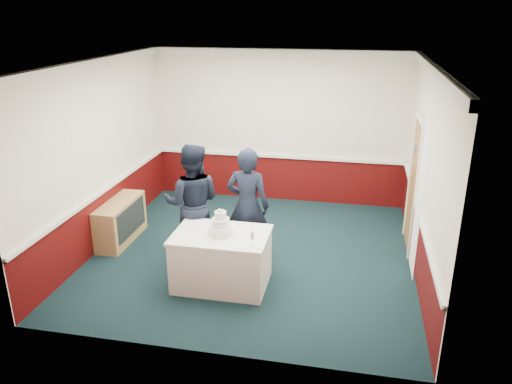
% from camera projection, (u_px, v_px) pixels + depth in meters
% --- Properties ---
extents(ground, '(5.00, 5.00, 0.00)m').
position_uv_depth(ground, '(253.00, 253.00, 8.02)').
color(ground, black).
rests_on(ground, ground).
extents(room_shell, '(5.00, 5.00, 3.00)m').
position_uv_depth(room_shell, '(265.00, 125.00, 7.88)').
color(room_shell, silver).
rests_on(room_shell, ground).
extents(sideboard, '(0.41, 1.20, 0.70)m').
position_uv_depth(sideboard, '(121.00, 221.00, 8.37)').
color(sideboard, '#A87651').
rests_on(sideboard, ground).
extents(cake_table, '(1.32, 0.92, 0.79)m').
position_uv_depth(cake_table, '(222.00, 259.00, 7.01)').
color(cake_table, white).
rests_on(cake_table, ground).
extents(wedding_cake, '(0.35, 0.35, 0.36)m').
position_uv_depth(wedding_cake, '(221.00, 227.00, 6.83)').
color(wedding_cake, white).
rests_on(wedding_cake, cake_table).
extents(cake_knife, '(0.07, 0.22, 0.00)m').
position_uv_depth(cake_knife, '(215.00, 240.00, 6.69)').
color(cake_knife, silver).
rests_on(cake_knife, cake_table).
extents(champagne_flute, '(0.05, 0.05, 0.21)m').
position_uv_depth(champagne_flute, '(252.00, 236.00, 6.47)').
color(champagne_flute, silver).
rests_on(champagne_flute, cake_table).
extents(person_man, '(1.00, 0.84, 1.85)m').
position_uv_depth(person_man, '(192.00, 203.00, 7.59)').
color(person_man, black).
rests_on(person_man, ground).
extents(person_woman, '(0.69, 0.48, 1.81)m').
position_uv_depth(person_woman, '(248.00, 206.00, 7.53)').
color(person_woman, black).
rests_on(person_woman, ground).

